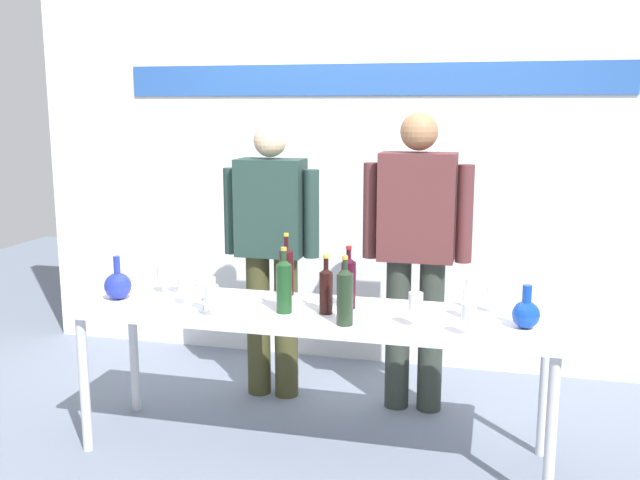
{
  "coord_description": "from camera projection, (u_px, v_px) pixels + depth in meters",
  "views": [
    {
      "loc": [
        0.85,
        -3.26,
        1.73
      ],
      "look_at": [
        0.0,
        0.15,
        1.07
      ],
      "focal_mm": 40.23,
      "sensor_mm": 36.0,
      "label": 1
    }
  ],
  "objects": [
    {
      "name": "wine_glass_right_2",
      "position": [
        469.0,
        313.0,
        3.07
      ],
      "size": [
        0.06,
        0.06,
        0.15
      ],
      "color": "white",
      "rests_on": "display_table"
    },
    {
      "name": "wine_glass_right_3",
      "position": [
        416.0,
        302.0,
        3.2
      ],
      "size": [
        0.07,
        0.07,
        0.16
      ],
      "color": "white",
      "rests_on": "display_table"
    },
    {
      "name": "wine_glass_left_2",
      "position": [
        179.0,
        272.0,
        3.78
      ],
      "size": [
        0.07,
        0.07,
        0.16
      ],
      "color": "white",
      "rests_on": "display_table"
    },
    {
      "name": "wine_bottle_3",
      "position": [
        349.0,
        281.0,
        3.5
      ],
      "size": [
        0.07,
        0.07,
        0.31
      ],
      "color": "#320917",
      "rests_on": "display_table"
    },
    {
      "name": "wine_glass_left_3",
      "position": [
        203.0,
        291.0,
        3.47
      ],
      "size": [
        0.06,
        0.06,
        0.14
      ],
      "color": "white",
      "rests_on": "display_table"
    },
    {
      "name": "display_table",
      "position": [
        313.0,
        322.0,
        3.5
      ],
      "size": [
        2.35,
        0.61,
        0.74
      ],
      "color": "white",
      "rests_on": "ground"
    },
    {
      "name": "wine_bottle_4",
      "position": [
        287.0,
        269.0,
        3.75
      ],
      "size": [
        0.08,
        0.08,
        0.33
      ],
      "color": "black",
      "rests_on": "display_table"
    },
    {
      "name": "back_wall",
      "position": [
        367.0,
        140.0,
        4.71
      ],
      "size": [
        4.67,
        0.11,
        3.0
      ],
      "color": "silver",
      "rests_on": "ground"
    },
    {
      "name": "wine_bottle_0",
      "position": [
        345.0,
        295.0,
        3.23
      ],
      "size": [
        0.08,
        0.08,
        0.32
      ],
      "color": "#1E2E1C",
      "rests_on": "display_table"
    },
    {
      "name": "decanter_blue_right",
      "position": [
        526.0,
        313.0,
        3.2
      ],
      "size": [
        0.12,
        0.12,
        0.2
      ],
      "color": "#113B9E",
      "rests_on": "display_table"
    },
    {
      "name": "wine_bottle_2",
      "position": [
        326.0,
        289.0,
        3.41
      ],
      "size": [
        0.06,
        0.06,
        0.29
      ],
      "color": "black",
      "rests_on": "display_table"
    },
    {
      "name": "wine_glass_left_4",
      "position": [
        184.0,
        285.0,
        3.55
      ],
      "size": [
        0.06,
        0.06,
        0.15
      ],
      "color": "white",
      "rests_on": "display_table"
    },
    {
      "name": "wine_glass_left_1",
      "position": [
        209.0,
        285.0,
        3.62
      ],
      "size": [
        0.06,
        0.06,
        0.13
      ],
      "color": "white",
      "rests_on": "display_table"
    },
    {
      "name": "decanter_blue_left",
      "position": [
        118.0,
        285.0,
        3.68
      ],
      "size": [
        0.14,
        0.14,
        0.23
      ],
      "color": "#212E99",
      "rests_on": "display_table"
    },
    {
      "name": "wine_glass_right_1",
      "position": [
        472.0,
        289.0,
        3.51
      ],
      "size": [
        0.06,
        0.06,
        0.15
      ],
      "color": "white",
      "rests_on": "display_table"
    },
    {
      "name": "wine_glass_left_5",
      "position": [
        212.0,
        295.0,
        3.35
      ],
      "size": [
        0.07,
        0.07,
        0.16
      ],
      "color": "white",
      "rests_on": "display_table"
    },
    {
      "name": "ground_plane",
      "position": [
        313.0,
        452.0,
        3.63
      ],
      "size": [
        10.0,
        10.0,
        0.0
      ],
      "primitive_type": "plane",
      "color": "slate"
    },
    {
      "name": "wine_glass_right_0",
      "position": [
        493.0,
        293.0,
        3.41
      ],
      "size": [
        0.07,
        0.07,
        0.14
      ],
      "color": "white",
      "rests_on": "display_table"
    },
    {
      "name": "presenter_right",
      "position": [
        416.0,
        244.0,
        3.98
      ],
      "size": [
        0.61,
        0.22,
        1.69
      ],
      "color": "#2E352D",
      "rests_on": "ground"
    },
    {
      "name": "presenter_left",
      "position": [
        271.0,
        245.0,
        4.19
      ],
      "size": [
        0.58,
        0.22,
        1.62
      ],
      "color": "#3C3C1F",
      "rests_on": "ground"
    },
    {
      "name": "wine_glass_right_4",
      "position": [
        469.0,
        297.0,
        3.33
      ],
      "size": [
        0.06,
        0.06,
        0.15
      ],
      "color": "white",
      "rests_on": "display_table"
    },
    {
      "name": "wine_bottle_1",
      "position": [
        284.0,
        284.0,
        3.43
      ],
      "size": [
        0.08,
        0.08,
        0.32
      ],
      "color": "#183E1C",
      "rests_on": "display_table"
    },
    {
      "name": "wine_glass_left_0",
      "position": [
        163.0,
        274.0,
        3.78
      ],
      "size": [
        0.06,
        0.06,
        0.15
      ],
      "color": "white",
      "rests_on": "display_table"
    }
  ]
}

